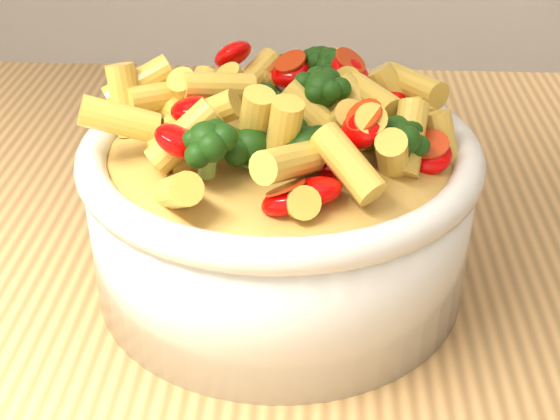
{
  "coord_description": "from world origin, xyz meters",
  "views": [
    {
      "loc": [
        -0.07,
        -0.48,
        1.24
      ],
      "look_at": [
        -0.09,
        -0.02,
        0.96
      ],
      "focal_mm": 50.0,
      "sensor_mm": 36.0,
      "label": 1
    }
  ],
  "objects": [
    {
      "name": "serving_bowl",
      "position": [
        -0.09,
        -0.02,
        0.96
      ],
      "size": [
        0.27,
        0.27,
        0.12
      ],
      "color": "silver",
      "rests_on": "table"
    },
    {
      "name": "pasta_salad",
      "position": [
        -0.09,
        -0.02,
        1.03
      ],
      "size": [
        0.21,
        0.21,
        0.05
      ],
      "color": "gold",
      "rests_on": "serving_bowl"
    },
    {
      "name": "table",
      "position": [
        0.0,
        0.0,
        0.8
      ],
      "size": [
        1.2,
        0.8,
        0.9
      ],
      "color": "tan",
      "rests_on": "ground"
    }
  ]
}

